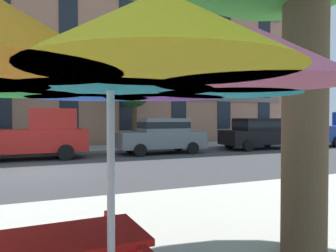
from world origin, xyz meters
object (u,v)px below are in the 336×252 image
Objects in this scene: street_tree_middle at (132,84)px; patio_umbrella at (110,65)px; pickup_red at (31,136)px; sedan_black at (258,133)px; sedan_gray at (162,135)px.

street_tree_middle reaches higher than patio_umbrella.
pickup_red is 12.03m from sedan_black.
street_tree_middle is at bearing 101.03° from sedan_gray.
pickup_red reaches higher than sedan_black.
pickup_red is at bearing 180.00° from sedan_gray.
patio_umbrella is (-4.84, -15.88, -1.61)m from street_tree_middle.
patio_umbrella is at bearing -113.27° from sedan_gray.
patio_umbrella is (-5.46, -12.70, 1.23)m from sedan_gray.
pickup_red is 1.54× the size of patio_umbrella.
sedan_black is 1.33× the size of patio_umbrella.
pickup_red is 6.89m from street_tree_middle.
street_tree_middle is (-6.58, 3.18, 2.84)m from sedan_black.
sedan_gray and sedan_black have the same top height.
patio_umbrella is (-11.43, -12.70, 1.23)m from sedan_black.
sedan_black is 7.85m from street_tree_middle.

